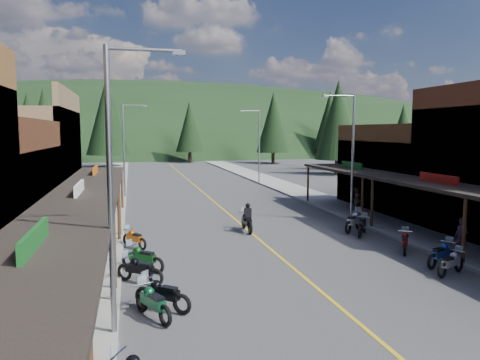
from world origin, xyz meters
TOP-DOWN VIEW (x-y plane):
  - ground at (0.00, 0.00)m, footprint 220.00×220.00m
  - centerline at (0.00, 20.00)m, footprint 0.15×90.00m
  - sidewalk_west at (-8.70, 20.00)m, footprint 3.40×94.00m
  - sidewalk_east at (8.70, 20.00)m, footprint 3.40×94.00m
  - shop_west_3 at (-13.78, 11.30)m, footprint 10.90×10.20m
  - shop_east_3 at (13.75, 11.30)m, footprint 10.90×10.20m
  - streetlight_0 at (-6.95, -6.00)m, footprint 2.16×0.18m
  - streetlight_1 at (-6.95, 22.00)m, footprint 2.16×0.18m
  - streetlight_2 at (6.95, 8.00)m, footprint 2.16×0.18m
  - streetlight_3 at (6.95, 30.00)m, footprint 2.16×0.18m
  - ridge_hill at (0.00, 135.00)m, footprint 310.00×140.00m
  - pine_1 at (-24.00, 70.00)m, footprint 5.88×5.88m
  - pine_2 at (-10.00, 58.00)m, footprint 6.72×6.72m
  - pine_3 at (4.00, 66.00)m, footprint 5.04×5.04m
  - pine_4 at (18.00, 60.00)m, footprint 5.88×5.88m
  - pine_5 at (34.00, 72.00)m, footprint 6.72×6.72m
  - pine_6 at (46.00, 64.00)m, footprint 5.04×5.04m
  - pine_9 at (24.00, 45.00)m, footprint 4.93×4.93m
  - pine_10 at (-18.00, 50.00)m, footprint 5.38×5.38m
  - pine_11 at (20.00, 38.00)m, footprint 5.82×5.82m
  - bike_west_5 at (-5.98, -5.01)m, footprint 1.51×2.13m
  - bike_west_6 at (-5.65, -4.39)m, footprint 2.04×1.86m
  - bike_west_7 at (-6.30, -1.45)m, footprint 2.01×1.79m
  - bike_west_8 at (-6.17, 0.09)m, footprint 2.05×1.93m
  - bike_west_9 at (-6.46, 4.08)m, footprint 1.55×1.89m
  - bike_east_6 at (5.81, -3.24)m, footprint 1.98×1.40m
  - bike_east_7 at (6.20, -2.09)m, footprint 2.15×1.53m
  - bike_east_8 at (6.02, 0.31)m, footprint 1.58×1.97m
  - bike_east_9 at (5.78, 4.05)m, footprint 1.72×1.99m
  - bike_east_10 at (5.81, 5.18)m, footprint 2.16×2.08m
  - rider_on_bike at (-0.15, 6.49)m, footprint 0.77×2.23m
  - pedestrian_east_a at (7.64, -1.50)m, footprint 0.57×0.73m
  - pedestrian_east_b at (8.34, 9.90)m, footprint 0.96×0.68m

SIDE VIEW (x-z plane):
  - ground at x=0.00m, z-range 0.00..0.00m
  - ridge_hill at x=0.00m, z-range -30.00..30.00m
  - centerline at x=0.00m, z-range 0.00..0.01m
  - sidewalk_west at x=-8.70m, z-range 0.00..0.15m
  - sidewalk_east at x=8.70m, z-range 0.00..0.15m
  - bike_west_9 at x=-6.46m, z-range 0.00..1.06m
  - bike_east_6 at x=5.81m, z-range 0.00..1.08m
  - bike_east_8 at x=6.02m, z-range 0.00..1.10m
  - bike_east_9 at x=5.78m, z-range 0.00..1.14m
  - bike_west_7 at x=-6.30m, z-range 0.00..1.16m
  - bike_west_5 at x=-5.98m, z-range 0.00..1.17m
  - bike_east_7 at x=6.20m, z-range 0.00..1.18m
  - bike_west_6 at x=-5.65m, z-range 0.00..1.19m
  - bike_west_8 at x=-6.17m, z-range 0.00..1.21m
  - bike_east_10 at x=5.81m, z-range 0.00..1.28m
  - rider_on_bike at x=-0.15m, z-range -0.17..1.52m
  - pedestrian_east_a at x=7.64m, z-range 0.15..1.92m
  - pedestrian_east_b at x=8.34m, z-range 0.15..1.94m
  - shop_east_3 at x=13.75m, z-range -0.57..5.63m
  - shop_west_3 at x=-13.78m, z-range -0.58..7.62m
  - streetlight_0 at x=-6.95m, z-range 0.46..8.46m
  - streetlight_1 at x=-6.95m, z-range 0.46..8.46m
  - streetlight_2 at x=6.95m, z-range 0.46..8.46m
  - streetlight_3 at x=6.95m, z-range 0.46..8.46m
  - pine_9 at x=24.00m, z-range 0.98..11.78m
  - pine_3 at x=4.00m, z-range 0.98..11.98m
  - pine_6 at x=46.00m, z-range 0.98..11.98m
  - pine_10 at x=-18.00m, z-range 0.98..12.58m
  - pine_11 at x=20.00m, z-range 0.99..13.39m
  - pine_1 at x=-24.00m, z-range 0.99..13.49m
  - pine_4 at x=18.00m, z-range 0.99..13.49m
  - pine_2 at x=-10.00m, z-range 0.99..14.99m
  - pine_5 at x=34.00m, z-range 0.99..14.99m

